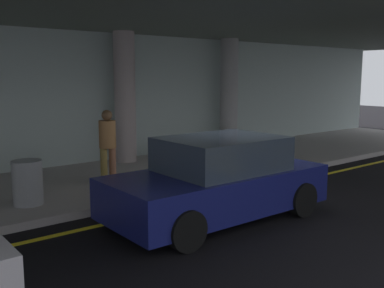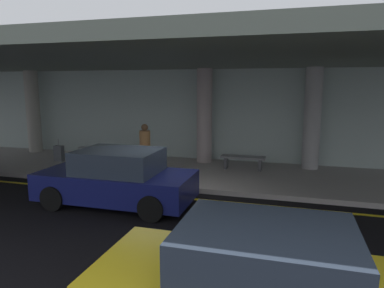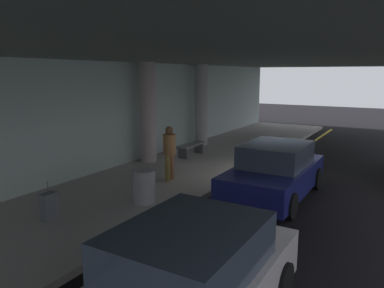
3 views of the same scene
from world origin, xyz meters
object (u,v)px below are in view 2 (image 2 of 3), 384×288
(support_column_center, at_px, (204,116))
(support_column_right_mid, at_px, (312,119))
(support_column_left_mid, at_px, (33,112))
(bench_metal, at_px, (243,160))
(traveler_with_luggage, at_px, (145,144))
(car_navy, at_px, (117,179))
(car_yellow_taxi, at_px, (258,287))
(suitcase_upright_primary, at_px, (59,153))
(trash_bin_steel, at_px, (86,159))

(support_column_center, xyz_separation_m, support_column_right_mid, (4.00, 0.00, 0.00))
(support_column_left_mid, distance_m, bench_metal, 9.81)
(support_column_left_mid, height_order, traveler_with_luggage, support_column_left_mid)
(support_column_right_mid, distance_m, car_navy, 7.38)
(car_yellow_taxi, relative_size, traveler_with_luggage, 2.44)
(support_column_left_mid, distance_m, suitcase_upright_primary, 3.17)
(support_column_right_mid, xyz_separation_m, bench_metal, (-2.34, -0.86, -1.47))
(car_yellow_taxi, relative_size, car_navy, 1.00)
(car_yellow_taxi, distance_m, bench_metal, 8.55)
(car_yellow_taxi, xyz_separation_m, car_navy, (-4.11, 4.11, 0.00))
(support_column_center, height_order, bench_metal, support_column_center)
(support_column_left_mid, relative_size, bench_metal, 2.28)
(support_column_center, bearing_deg, trash_bin_steel, -144.33)
(support_column_center, bearing_deg, support_column_left_mid, 180.00)
(trash_bin_steel, bearing_deg, support_column_right_mid, 18.92)
(support_column_left_mid, relative_size, suitcase_upright_primary, 4.06)
(suitcase_upright_primary, height_order, bench_metal, suitcase_upright_primary)
(car_yellow_taxi, height_order, trash_bin_steel, car_yellow_taxi)
(support_column_center, relative_size, car_yellow_taxi, 0.89)
(support_column_left_mid, xyz_separation_m, traveler_with_luggage, (6.36, -2.05, -0.86))
(support_column_left_mid, height_order, support_column_right_mid, same)
(support_column_center, distance_m, bench_metal, 2.38)
(support_column_right_mid, distance_m, traveler_with_luggage, 6.07)
(car_navy, height_order, suitcase_upright_primary, car_navy)
(bench_metal, bearing_deg, support_column_left_mid, 174.92)
(support_column_left_mid, distance_m, support_column_right_mid, 12.00)
(car_navy, xyz_separation_m, traveler_with_luggage, (-0.56, 3.14, 0.40))
(trash_bin_steel, bearing_deg, support_column_center, 35.67)
(support_column_left_mid, relative_size, support_column_right_mid, 1.00)
(support_column_center, relative_size, traveler_with_luggage, 2.17)
(support_column_center, distance_m, support_column_right_mid, 4.00)
(support_column_center, xyz_separation_m, trash_bin_steel, (-3.66, -2.62, -1.40))
(support_column_left_mid, bearing_deg, car_yellow_taxi, -40.15)
(traveler_with_luggage, relative_size, suitcase_upright_primary, 1.87)
(car_navy, bearing_deg, bench_metal, -121.48)
(support_column_center, bearing_deg, bench_metal, -27.31)
(support_column_center, xyz_separation_m, bench_metal, (1.66, -0.86, -1.47))
(support_column_left_mid, height_order, car_navy, support_column_left_mid)
(support_column_right_mid, xyz_separation_m, car_yellow_taxi, (-0.98, -9.30, -1.26))
(traveler_with_luggage, bearing_deg, support_column_right_mid, 31.31)
(support_column_center, bearing_deg, support_column_right_mid, 0.00)
(suitcase_upright_primary, xyz_separation_m, trash_bin_steel, (1.99, -1.14, 0.11))
(support_column_right_mid, relative_size, bench_metal, 2.28)
(support_column_center, distance_m, car_navy, 5.45)
(bench_metal, xyz_separation_m, trash_bin_steel, (-5.32, -1.77, 0.07))
(suitcase_upright_primary, bearing_deg, support_column_left_mid, 132.95)
(car_yellow_taxi, distance_m, trash_bin_steel, 9.44)
(car_navy, relative_size, bench_metal, 2.56)
(car_navy, height_order, trash_bin_steel, car_navy)
(car_yellow_taxi, distance_m, traveler_with_luggage, 8.63)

